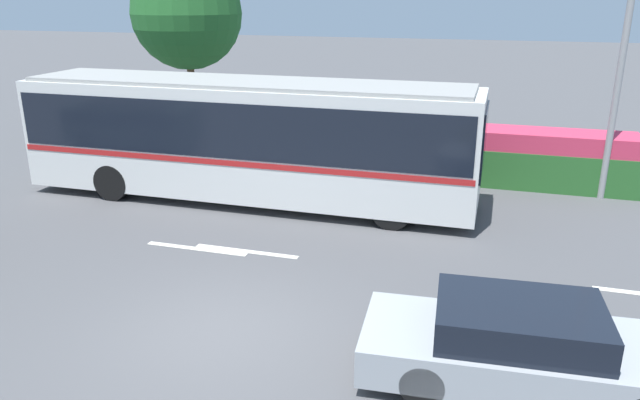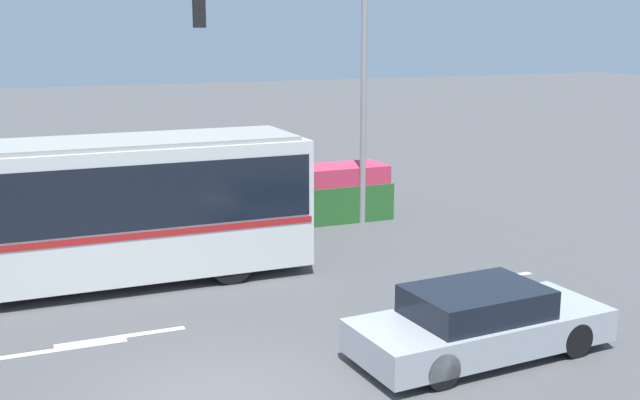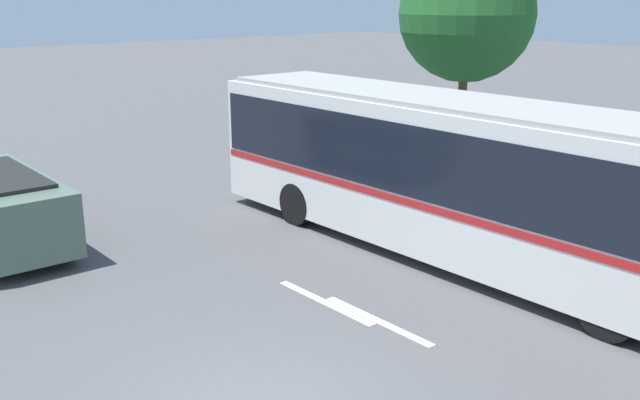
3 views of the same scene
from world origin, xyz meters
The scene contains 4 objects.
city_bus centered at (-2.28, 6.55, 1.85)m, with size 12.32×2.55×3.26m.
street_tree_left centered at (-7.78, 13.90, 4.64)m, with size 4.27×4.27×6.78m.
lane_stripe_near centered at (-2.05, 3.01, 0.01)m, with size 2.40×0.16×0.01m, color silver.
lane_stripe_far centered at (-0.93, 3.19, 0.01)m, with size 2.40×0.16×0.01m, color silver.
Camera 3 is at (6.63, -4.58, 5.23)m, focal length 39.90 mm.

